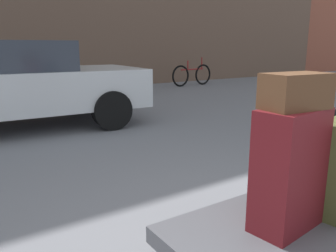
{
  "coord_description": "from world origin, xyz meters",
  "views": [
    {
      "loc": [
        -1.52,
        -1.09,
        1.33
      ],
      "look_at": [
        0.0,
        1.2,
        0.69
      ],
      "focal_mm": 36.55,
      "sensor_mm": 36.0,
      "label": 1
    }
  ],
  "objects": [
    {
      "name": "duffel_bag_brown_topmost_pile",
      "position": [
        -0.01,
        -0.0,
        1.11
      ],
      "size": [
        0.37,
        0.23,
        0.19
      ],
      "primitive_type": "cube",
      "rotation": [
        0.0,
        0.0,
        -0.09
      ],
      "color": "#51331E",
      "rests_on": "suitcase_maroon_rear_left"
    },
    {
      "name": "bollard_kerb_mid",
      "position": [
        3.29,
        7.54,
        0.36
      ],
      "size": [
        0.26,
        0.26,
        0.71
      ],
      "primitive_type": "cylinder",
      "color": "#72665B",
      "rests_on": "ground_plane"
    },
    {
      "name": "bicycle_leaning",
      "position": [
        5.78,
        8.38,
        0.37
      ],
      "size": [
        1.76,
        0.19,
        0.96
      ],
      "color": "black",
      "rests_on": "ground_plane"
    },
    {
      "name": "suitcase_maroon_rear_left",
      "position": [
        -0.01,
        -0.0,
        0.68
      ],
      "size": [
        0.44,
        0.28,
        0.68
      ],
      "primitive_type": "cube",
      "rotation": [
        0.0,
        0.0,
        0.12
      ],
      "color": "maroon",
      "rests_on": "luggage_cart"
    },
    {
      "name": "suitcase_black_center",
      "position": [
        0.38,
        0.23,
        0.64
      ],
      "size": [
        0.39,
        0.28,
        0.6
      ],
      "primitive_type": "cube",
      "rotation": [
        0.0,
        0.0,
        -0.08
      ],
      "color": "black",
      "rests_on": "luggage_cart"
    },
    {
      "name": "luggage_cart",
      "position": [
        0.0,
        0.0,
        0.27
      ],
      "size": [
        1.31,
        0.87,
        0.34
      ],
      "color": "#4C4C51",
      "rests_on": "ground_plane"
    },
    {
      "name": "parked_car",
      "position": [
        -0.69,
        4.91,
        0.76
      ],
      "size": [
        4.4,
        2.11,
        1.42
      ],
      "color": "silver",
      "rests_on": "ground_plane"
    },
    {
      "name": "bollard_kerb_near",
      "position": [
        2.02,
        7.54,
        0.36
      ],
      "size": [
        0.26,
        0.26,
        0.71
      ],
      "primitive_type": "cylinder",
      "color": "#72665B",
      "rests_on": "ground_plane"
    }
  ]
}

